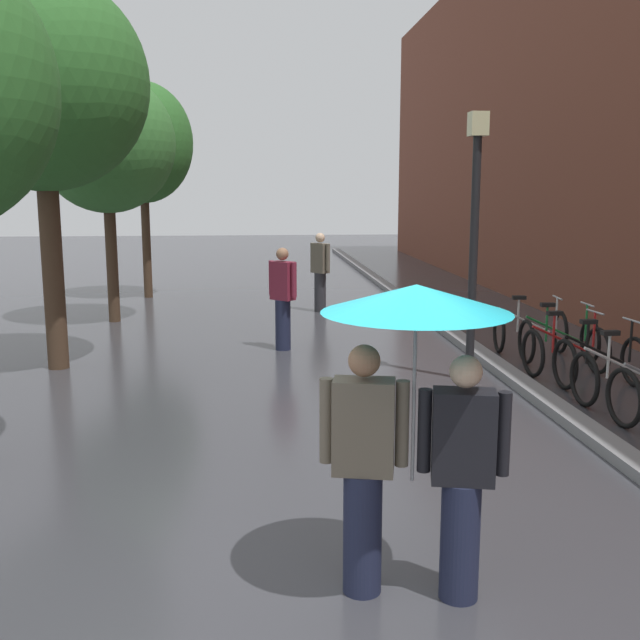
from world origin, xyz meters
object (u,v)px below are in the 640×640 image
object	(u,v)px
parked_bicycle_2	(600,361)
street_lamp_post	(475,225)
street_tree_3	(142,143)
parked_bicycle_5	(530,330)
street_tree_2	(106,143)
pedestrian_walking_far	(283,296)
parked_bicycle_3	(566,350)
pedestrian_walking_midground	(320,272)
couple_under_umbrella	(414,386)
parked_bicycle_1	(622,375)
parked_bicycle_4	(558,340)
street_tree_1	(41,84)

from	to	relation	value
parked_bicycle_2	street_lamp_post	size ratio (longest dim) A/B	0.30
street_tree_3	parked_bicycle_5	world-z (taller)	street_tree_3
street_tree_2	pedestrian_walking_far	xyz separation A→B (m)	(3.37, -3.03, -2.67)
parked_bicycle_3	pedestrian_walking_midground	size ratio (longest dim) A/B	0.64
parked_bicycle_5	couple_under_umbrella	xyz separation A→B (m)	(-3.56, -7.14, 1.07)
street_tree_2	pedestrian_walking_midground	size ratio (longest dim) A/B	2.85
street_tree_2	couple_under_umbrella	distance (m)	11.66
parked_bicycle_1	couple_under_umbrella	xyz separation A→B (m)	(-3.60, -4.11, 1.07)
parked_bicycle_4	couple_under_umbrella	distance (m)	7.45
parked_bicycle_4	street_lamp_post	bearing A→B (deg)	-152.75
street_tree_1	parked_bicycle_5	size ratio (longest dim) A/B	5.03
parked_bicycle_2	pedestrian_walking_far	size ratio (longest dim) A/B	0.64
street_tree_3	couple_under_umbrella	distance (m)	14.90
street_tree_3	parked_bicycle_4	size ratio (longest dim) A/B	4.83
pedestrian_walking_midground	parked_bicycle_3	bearing A→B (deg)	-63.19
parked_bicycle_2	couple_under_umbrella	size ratio (longest dim) A/B	0.53
street_tree_2	couple_under_umbrella	size ratio (longest dim) A/B	2.38
street_tree_2	parked_bicycle_5	distance (m)	8.89
street_tree_2	parked_bicycle_4	distance (m)	9.37
parked_bicycle_2	pedestrian_walking_midground	size ratio (longest dim) A/B	0.64
street_lamp_post	pedestrian_walking_far	distance (m)	3.65
parked_bicycle_1	pedestrian_walking_far	world-z (taller)	pedestrian_walking_far
parked_bicycle_2	pedestrian_walking_midground	xyz separation A→B (m)	(-3.23, 6.75, 0.52)
street_tree_1	parked_bicycle_4	world-z (taller)	street_tree_1
parked_bicycle_4	parked_bicycle_5	size ratio (longest dim) A/B	0.96
street_lamp_post	pedestrian_walking_midground	bearing A→B (deg)	104.45
street_tree_1	street_lamp_post	xyz separation A→B (m)	(6.05, -1.25, -1.97)
street_tree_3	pedestrian_walking_midground	world-z (taller)	street_tree_3
parked_bicycle_4	pedestrian_walking_far	distance (m)	4.50
street_lamp_post	parked_bicycle_2	bearing A→B (deg)	-20.06
parked_bicycle_4	couple_under_umbrella	size ratio (longest dim) A/B	0.52
parked_bicycle_4	pedestrian_walking_far	size ratio (longest dim) A/B	0.63
street_tree_3	parked_bicycle_4	bearing A→B (deg)	-46.82
parked_bicycle_1	parked_bicycle_2	world-z (taller)	same
street_tree_3	pedestrian_walking_far	distance (m)	7.77
parked_bicycle_2	street_tree_2	bearing A→B (deg)	142.18
street_tree_1	street_tree_2	bearing A→B (deg)	88.40
parked_bicycle_5	parked_bicycle_4	bearing A→B (deg)	-77.94
street_tree_2	street_tree_1	bearing A→B (deg)	-91.60
couple_under_umbrella	parked_bicycle_2	bearing A→B (deg)	52.99
parked_bicycle_1	parked_bicycle_4	size ratio (longest dim) A/B	1.03
street_tree_2	pedestrian_walking_far	size ratio (longest dim) A/B	2.88
street_tree_2	pedestrian_walking_far	world-z (taller)	street_tree_2
parked_bicycle_1	parked_bicycle_5	distance (m)	3.03
parked_bicycle_1	parked_bicycle_2	distance (m)	0.79
parked_bicycle_3	couple_under_umbrella	world-z (taller)	couple_under_umbrella
street_tree_1	parked_bicycle_3	world-z (taller)	street_tree_1
parked_bicycle_3	parked_bicycle_4	xyz separation A→B (m)	(0.21, 0.75, 0.00)
street_tree_2	street_lamp_post	bearing A→B (deg)	-41.68
street_tree_2	parked_bicycle_5	world-z (taller)	street_tree_2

